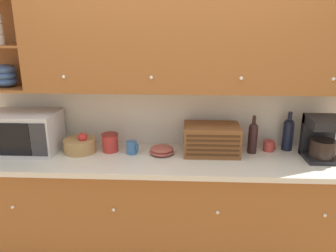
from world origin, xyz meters
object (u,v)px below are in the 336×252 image
at_px(fruit_basket, 80,145).
at_px(coffee_maker, 321,138).
at_px(second_wine_bottle, 288,133).
at_px(microwave, 25,132).
at_px(bowl_stack_on_counter, 162,150).
at_px(storage_canister, 110,143).
at_px(mug, 269,146).
at_px(bread_box, 211,139).
at_px(wine_bottle, 253,136).
at_px(mug_blue_second, 132,148).

xyz_separation_m(fruit_basket, coffee_maker, (1.91, -0.04, 0.11)).
relative_size(fruit_basket, second_wine_bottle, 0.79).
distance_m(microwave, bowl_stack_on_counter, 1.13).
height_order(storage_canister, bowl_stack_on_counter, storage_canister).
relative_size(mug, second_wine_bottle, 0.31).
distance_m(mug, second_wine_bottle, 0.19).
bearing_deg(mug, microwave, -177.06).
xyz_separation_m(microwave, bowl_stack_on_counter, (1.12, -0.02, -0.13)).
height_order(fruit_basket, second_wine_bottle, second_wine_bottle).
relative_size(fruit_basket, bread_box, 0.59).
distance_m(wine_bottle, second_wine_bottle, 0.32).
distance_m(mug_blue_second, coffee_maker, 1.48).
relative_size(microwave, bowl_stack_on_counter, 2.75).
bearing_deg(coffee_maker, second_wine_bottle, 139.54).
relative_size(storage_canister, coffee_maker, 0.45).
height_order(wine_bottle, mug, wine_bottle).
bearing_deg(wine_bottle, bowl_stack_on_counter, -174.32).
height_order(bread_box, second_wine_bottle, second_wine_bottle).
bearing_deg(coffee_maker, bread_box, 176.01).
xyz_separation_m(mug_blue_second, bread_box, (0.64, 0.04, 0.07)).
bearing_deg(wine_bottle, mug, 17.87).
relative_size(mug_blue_second, bowl_stack_on_counter, 0.53).
bearing_deg(storage_canister, mug, 3.21).
bearing_deg(mug, bread_box, -170.74).
bearing_deg(bread_box, second_wine_bottle, 9.92).
relative_size(fruit_basket, storage_canister, 1.72).
height_order(mug_blue_second, bread_box, bread_box).
xyz_separation_m(fruit_basket, wine_bottle, (1.41, 0.05, 0.08)).
xyz_separation_m(microwave, bread_box, (1.52, 0.02, -0.04)).
xyz_separation_m(bread_box, mug, (0.48, 0.08, -0.08)).
bearing_deg(fruit_basket, wine_bottle, 2.18).
relative_size(fruit_basket, mug, 2.59).
xyz_separation_m(bowl_stack_on_counter, coffee_maker, (1.24, -0.02, 0.13)).
bearing_deg(mug_blue_second, storage_canister, 166.42).
bearing_deg(wine_bottle, microwave, -178.30).
bearing_deg(fruit_basket, bread_box, 1.21).
relative_size(microwave, wine_bottle, 1.74).
bearing_deg(bread_box, coffee_maker, -3.99).
xyz_separation_m(mug, coffee_maker, (0.36, -0.14, 0.13)).
bearing_deg(wine_bottle, storage_canister, -178.74).
distance_m(microwave, coffee_maker, 2.36).
bearing_deg(storage_canister, bowl_stack_on_counter, -6.33).
distance_m(bowl_stack_on_counter, second_wine_bottle, 1.06).
bearing_deg(mug_blue_second, second_wine_bottle, 6.75).
distance_m(mug_blue_second, bread_box, 0.65).
xyz_separation_m(bread_box, wine_bottle, (0.34, 0.03, 0.02)).
height_order(mug, coffee_maker, coffee_maker).
height_order(storage_canister, second_wine_bottle, second_wine_bottle).
relative_size(mug_blue_second, second_wine_bottle, 0.32).
height_order(microwave, wine_bottle, microwave).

